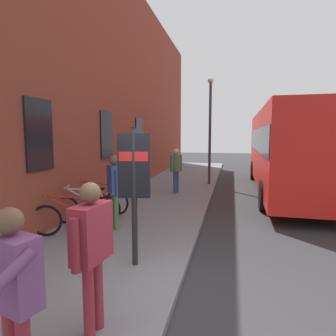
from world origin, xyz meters
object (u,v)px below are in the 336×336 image
transit_info_sign (134,175)px  pedestrian_crossing_street (92,243)px  bicycle_end_of_row (87,208)px  pedestrian_near_bus (176,166)px  street_lamp (210,121)px  bicycle_by_door (101,200)px  bicycle_leaning_wall (70,219)px  city_bus (288,147)px  tourist_with_hotdogs (11,284)px  pedestrian_by_facade (114,184)px

transit_info_sign → pedestrian_crossing_street: (-1.76, -0.12, -0.53)m
bicycle_end_of_row → pedestrian_near_bus: (4.37, -1.49, 0.68)m
street_lamp → bicycle_by_door: bearing=155.7°
bicycle_leaning_wall → bicycle_by_door: 1.86m
transit_info_sign → street_lamp: bearing=-3.9°
transit_info_sign → pedestrian_near_bus: size_ratio=1.36×
bicycle_leaning_wall → transit_info_sign: transit_info_sign is taller
city_bus → tourist_with_hotdogs: 11.53m
bicycle_by_door → tourist_with_hotdogs: 5.97m
pedestrian_by_facade → transit_info_sign: bearing=-147.7°
bicycle_by_door → street_lamp: bearing=-24.3°
bicycle_end_of_row → bicycle_by_door: size_ratio=0.97×
pedestrian_crossing_street → street_lamp: bearing=-2.6°
city_bus → tourist_with_hotdogs: bearing=159.5°
bicycle_end_of_row → city_bus: size_ratio=0.16×
tourist_with_hotdogs → city_bus: bearing=-20.5°
tourist_with_hotdogs → street_lamp: bearing=-3.6°
bicycle_leaning_wall → pedestrian_near_bus: bearing=-14.9°
bicycle_by_door → street_lamp: (5.89, -2.66, 2.53)m
tourist_with_hotdogs → pedestrian_crossing_street: bearing=-15.2°
city_bus → pedestrian_crossing_street: size_ratio=6.00×
pedestrian_by_facade → pedestrian_near_bus: bearing=-8.0°
transit_info_sign → pedestrian_by_facade: bearing=32.3°
bicycle_by_door → street_lamp: size_ratio=0.36×
transit_info_sign → street_lamp: size_ratio=0.49×
bicycle_end_of_row → pedestrian_crossing_street: 4.37m
transit_info_sign → pedestrian_by_facade: 2.21m
bicycle_leaning_wall → pedestrian_crossing_street: size_ratio=0.97×
city_bus → tourist_with_hotdogs: (-10.78, 4.03, -0.76)m
bicycle_by_door → transit_info_sign: (-2.93, -2.07, 1.21)m
bicycle_end_of_row → pedestrian_by_facade: bearing=-101.0°
bicycle_end_of_row → pedestrian_crossing_street: pedestrian_crossing_street is taller
pedestrian_crossing_street → tourist_with_hotdogs: bearing=164.8°
bicycle_by_door → tourist_with_hotdogs: bearing=-161.0°
city_bus → pedestrian_near_bus: bearing=111.5°
pedestrian_crossing_street → pedestrian_near_bus: bearing=4.5°
pedestrian_by_facade → street_lamp: size_ratio=0.37×
bicycle_by_door → pedestrian_crossing_street: size_ratio=1.01×
city_bus → bicycle_end_of_row: bearing=136.0°
city_bus → street_lamp: bearing=77.7°
bicycle_by_door → pedestrian_near_bus: pedestrian_near_bus is taller
pedestrian_near_bus → street_lamp: (2.45, -1.11, 1.85)m
transit_info_sign → pedestrian_near_bus: bearing=4.6°
bicycle_leaning_wall → bicycle_end_of_row: (0.91, 0.09, -0.00)m
bicycle_leaning_wall → tourist_with_hotdogs: (-3.76, -1.79, 0.65)m
tourist_with_hotdogs → bicycle_end_of_row: bearing=21.9°
bicycle_end_of_row → pedestrian_by_facade: (-0.17, -0.86, 0.70)m
bicycle_leaning_wall → transit_info_sign: size_ratio=0.71×
street_lamp → pedestrian_near_bus: bearing=155.7°
street_lamp → tourist_with_hotdogs: bearing=176.4°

